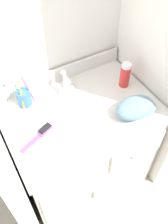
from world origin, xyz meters
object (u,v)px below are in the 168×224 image
Objects in this scene: toothbrush_cup at (24,97)px; shaving_cream_can at (125,75)px; hairbrush at (41,134)px; hand_towel at (137,108)px.

shaving_cream_can is (0.56, -0.15, 0.02)m from toothbrush_cup.
hand_towel is at bearing -35.90° from hairbrush.
toothbrush_cup is 1.30× the size of shaving_cream_can.
shaving_cream_can is 0.79× the size of hairbrush.
toothbrush_cup is 1.02× the size of hairbrush.
hairbrush is (-0.57, -0.09, -0.07)m from shaving_cream_can.
shaving_cream_can reaches higher than hand_towel.
toothbrush_cup is at bearing 65.02° from hairbrush.
shaving_cream_can is at bearing 71.89° from hand_towel.
toothbrush_cup is 0.24m from hairbrush.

